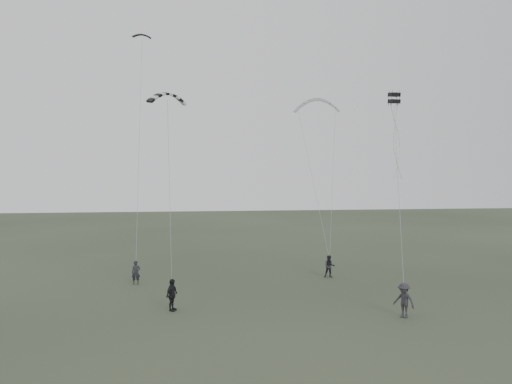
{
  "coord_description": "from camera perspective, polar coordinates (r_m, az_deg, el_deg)",
  "views": [
    {
      "loc": [
        -3.16,
        -29.06,
        8.3
      ],
      "look_at": [
        1.03,
        5.65,
        6.7
      ],
      "focal_mm": 35.0,
      "sensor_mm": 36.0,
      "label": 1
    }
  ],
  "objects": [
    {
      "name": "flyer_right",
      "position": [
        39.04,
        8.4,
        -8.41
      ],
      "size": [
        0.91,
        0.75,
        1.7
      ],
      "primitive_type": "imported",
      "rotation": [
        0.0,
        0.0,
        -0.14
      ],
      "color": "black",
      "rests_on": "ground"
    },
    {
      "name": "kite_pale_large",
      "position": [
        44.74,
        6.98,
        10.4
      ],
      "size": [
        4.19,
        1.97,
        1.81
      ],
      "primitive_type": null,
      "rotation": [
        0.22,
        0.0,
        -0.19
      ],
      "color": "#AAADB0",
      "rests_on": "flyer_right"
    },
    {
      "name": "kite_box",
      "position": [
        34.75,
        15.51,
        10.31
      ],
      "size": [
        0.71,
        0.77,
        0.76
      ],
      "primitive_type": null,
      "rotation": [
        0.11,
        0.0,
        0.17
      ],
      "color": "black",
      "rests_on": "flyer_far"
    },
    {
      "name": "flyer_far",
      "position": [
        29.66,
        16.55,
        -11.78
      ],
      "size": [
        1.34,
        1.45,
        1.95
      ],
      "primitive_type": "imported",
      "rotation": [
        0.0,
        0.0,
        -0.93
      ],
      "color": "#2B2A2F",
      "rests_on": "ground"
    },
    {
      "name": "flyer_left",
      "position": [
        37.41,
        -13.56,
        -8.94
      ],
      "size": [
        0.64,
        0.44,
        1.7
      ],
      "primitive_type": "imported",
      "rotation": [
        0.0,
        0.0,
        0.06
      ],
      "color": "black",
      "rests_on": "ground"
    },
    {
      "name": "flyer_center",
      "position": [
        30.2,
        -9.59,
        -11.52
      ],
      "size": [
        0.92,
        1.19,
        1.88
      ],
      "primitive_type": "imported",
      "rotation": [
        0.0,
        0.0,
        1.09
      ],
      "color": "black",
      "rests_on": "ground"
    },
    {
      "name": "kite_dark_small",
      "position": [
        42.58,
        -12.91,
        17.12
      ],
      "size": [
        1.58,
        0.92,
        0.62
      ],
      "primitive_type": null,
      "rotation": [
        0.37,
        0.0,
        0.23
      ],
      "color": "black",
      "rests_on": "flyer_left"
    },
    {
      "name": "kite_striped",
      "position": [
        33.26,
        -10.09,
        10.99
      ],
      "size": [
        2.69,
        2.0,
        1.17
      ],
      "primitive_type": null,
      "rotation": [
        0.21,
        0.0,
        0.5
      ],
      "color": "black",
      "rests_on": "flyer_center"
    },
    {
      "name": "ground",
      "position": [
        30.39,
        -0.67,
        -13.23
      ],
      "size": [
        140.0,
        140.0,
        0.0
      ],
      "primitive_type": "plane",
      "color": "#2E3725",
      "rests_on": "ground"
    }
  ]
}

